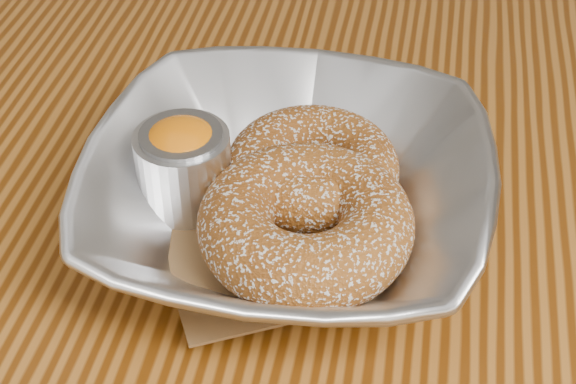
% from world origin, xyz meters
% --- Properties ---
extents(table, '(1.20, 0.80, 0.75)m').
position_xyz_m(table, '(0.00, 0.00, 0.65)').
color(table, brown).
rests_on(table, ground_plane).
extents(serving_bowl, '(0.22, 0.22, 0.05)m').
position_xyz_m(serving_bowl, '(0.04, 0.03, 0.78)').
color(serving_bowl, silver).
rests_on(serving_bowl, table).
extents(parchment, '(0.20, 0.20, 0.00)m').
position_xyz_m(parchment, '(0.04, 0.03, 0.76)').
color(parchment, brown).
rests_on(parchment, table).
extents(donut_back, '(0.11, 0.11, 0.03)m').
position_xyz_m(donut_back, '(0.05, 0.05, 0.78)').
color(donut_back, brown).
rests_on(donut_back, parchment).
extents(donut_front, '(0.12, 0.12, 0.04)m').
position_xyz_m(donut_front, '(0.06, 0.00, 0.78)').
color(donut_front, brown).
rests_on(donut_front, parchment).
extents(ramekin, '(0.05, 0.05, 0.05)m').
position_xyz_m(ramekin, '(-0.02, 0.03, 0.79)').
color(ramekin, silver).
rests_on(ramekin, table).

